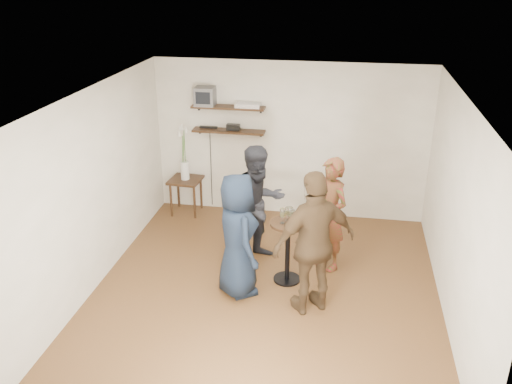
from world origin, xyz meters
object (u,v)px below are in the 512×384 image
dvd_deck (248,105)px  person_navy (237,235)px  person_dark (259,205)px  crt_monitor (205,96)px  side_table (186,184)px  person_brown (314,243)px  drinks_table (288,244)px  person_plaid (330,214)px  radio (233,127)px

dvd_deck → person_navy: 2.66m
person_dark → person_navy: bearing=-140.7°
crt_monitor → dvd_deck: (0.71, 0.00, -0.12)m
side_table → person_brown: size_ratio=0.34×
drinks_table → person_navy: person_navy is taller
dvd_deck → person_plaid: dvd_deck is taller
person_plaid → person_dark: (-1.00, 0.04, 0.05)m
crt_monitor → person_dark: size_ratio=0.19×
crt_monitor → radio: size_ratio=1.45×
crt_monitor → side_table: 1.55m
crt_monitor → drinks_table: 2.99m
dvd_deck → side_table: size_ratio=0.65×
person_navy → side_table: bearing=-0.1°
radio → drinks_table: radio is taller
person_brown → drinks_table: bearing=-90.0°
radio → side_table: radio is taller
radio → person_brown: size_ratio=0.12×
radio → person_plaid: 2.41m
drinks_table → person_plaid: (0.52, 0.48, 0.25)m
dvd_deck → drinks_table: dvd_deck is taller
side_table → person_brown: bearing=-46.3°
person_plaid → person_brown: bearing=-49.7°
dvd_deck → person_brown: size_ratio=0.22×
person_navy → person_brown: person_brown is taller
person_plaid → person_navy: (-1.13, -0.85, 0.01)m
crt_monitor → drinks_table: (1.62, -2.05, -1.46)m
side_table → person_dark: (1.49, -1.35, 0.35)m
dvd_deck → radio: 0.46m
person_plaid → person_dark: person_dark is taller
side_table → person_navy: person_navy is taller
crt_monitor → person_navy: bearing=-67.1°
crt_monitor → person_plaid: bearing=-36.2°
drinks_table → dvd_deck: bearing=114.1°
side_table → person_navy: 2.65m
drinks_table → person_navy: 0.75m
radio → drinks_table: size_ratio=0.25×
person_plaid → person_navy: person_navy is taller
dvd_deck → person_brown: dvd_deck is taller
side_table → person_navy: size_ratio=0.38×
dvd_deck → side_table: 1.75m
radio → person_plaid: person_plaid is taller
radio → dvd_deck: bearing=0.0°
drinks_table → person_dark: bearing=132.9°
person_navy → crt_monitor: bearing=-8.7°
side_table → drinks_table: (1.98, -1.87, 0.05)m
side_table → drinks_table: 2.72m
drinks_table → person_brown: 0.79m
side_table → person_dark: size_ratio=0.36×
dvd_deck → person_brown: bearing=-63.8°
side_table → person_plaid: size_ratio=0.38×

